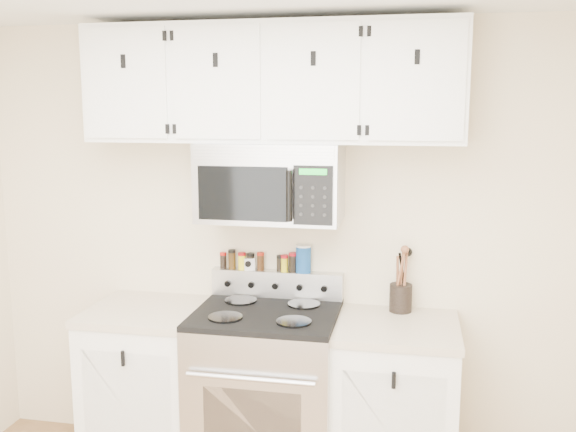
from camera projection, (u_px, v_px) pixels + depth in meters
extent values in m
cube|color=beige|center=(278.00, 244.00, 3.68)|extent=(3.50, 0.01, 2.50)
cube|color=#B7B7BA|center=(266.00, 397.00, 3.50)|extent=(0.76, 0.65, 0.92)
cube|color=black|center=(252.00, 427.00, 3.20)|extent=(0.50, 0.02, 0.40)
cube|color=black|center=(266.00, 314.00, 3.42)|extent=(0.76, 0.65, 0.03)
cube|color=#B7B7BA|center=(277.00, 284.00, 3.68)|extent=(0.76, 0.08, 0.15)
cylinder|color=black|center=(225.00, 317.00, 3.31)|extent=(0.18, 0.18, 0.01)
cylinder|color=black|center=(294.00, 322.00, 3.24)|extent=(0.18, 0.18, 0.01)
cylinder|color=black|center=(241.00, 300.00, 3.60)|extent=(0.18, 0.18, 0.01)
cylinder|color=black|center=(304.00, 304.00, 3.53)|extent=(0.18, 0.18, 0.01)
cube|color=white|center=(150.00, 388.00, 3.66)|extent=(0.62, 0.60, 0.88)
cube|color=#BEAA91|center=(147.00, 311.00, 3.59)|extent=(0.64, 0.62, 0.04)
cube|color=white|center=(394.00, 410.00, 3.40)|extent=(0.62, 0.60, 0.88)
cube|color=#BEAA91|center=(397.00, 327.00, 3.32)|extent=(0.64, 0.62, 0.04)
cube|color=#9E9EA3|center=(271.00, 182.00, 3.44)|extent=(0.76, 0.38, 0.42)
cube|color=#B7B7BA|center=(262.00, 153.00, 3.22)|extent=(0.73, 0.01, 0.08)
cube|color=black|center=(243.00, 194.00, 3.27)|extent=(0.47, 0.01, 0.28)
cube|color=black|center=(313.00, 196.00, 3.20)|extent=(0.20, 0.01, 0.30)
cylinder|color=black|center=(289.00, 196.00, 3.19)|extent=(0.03, 0.03, 0.26)
cube|color=white|center=(272.00, 83.00, 3.38)|extent=(2.00, 0.33, 0.62)
cube|color=white|center=(125.00, 83.00, 3.35)|extent=(0.46, 0.01, 0.57)
cube|color=black|center=(123.00, 61.00, 3.33)|extent=(0.02, 0.01, 0.07)
cube|color=white|center=(216.00, 82.00, 3.26)|extent=(0.46, 0.01, 0.57)
cube|color=black|center=(215.00, 60.00, 3.23)|extent=(0.03, 0.01, 0.07)
cube|color=white|center=(313.00, 82.00, 3.16)|extent=(0.46, 0.01, 0.57)
cube|color=black|center=(313.00, 58.00, 3.14)|extent=(0.03, 0.01, 0.07)
cube|color=white|center=(416.00, 81.00, 3.07)|extent=(0.46, 0.01, 0.57)
cube|color=black|center=(417.00, 57.00, 3.04)|extent=(0.02, 0.01, 0.07)
cylinder|color=black|center=(401.00, 298.00, 3.51)|extent=(0.12, 0.12, 0.15)
cylinder|color=brown|center=(401.00, 277.00, 3.49)|extent=(0.01, 0.01, 0.28)
cylinder|color=brown|center=(405.00, 276.00, 3.47)|extent=(0.01, 0.01, 0.31)
cylinder|color=brown|center=(397.00, 278.00, 3.50)|extent=(0.01, 0.01, 0.26)
cylinder|color=black|center=(403.00, 277.00, 3.50)|extent=(0.01, 0.01, 0.27)
cylinder|color=brown|center=(399.00, 277.00, 3.47)|extent=(0.01, 0.01, 0.30)
cube|color=silver|center=(249.00, 264.00, 3.70)|extent=(0.07, 0.07, 0.07)
cylinder|color=#164B98|center=(303.00, 260.00, 3.63)|extent=(0.09, 0.09, 0.15)
cylinder|color=white|center=(303.00, 246.00, 3.62)|extent=(0.09, 0.09, 0.01)
cylinder|color=black|center=(223.00, 262.00, 3.73)|extent=(0.04, 0.04, 0.08)
cylinder|color=#B2120D|center=(223.00, 254.00, 3.72)|extent=(0.04, 0.04, 0.02)
cylinder|color=#3D280E|center=(232.00, 261.00, 3.71)|extent=(0.04, 0.04, 0.10)
cylinder|color=black|center=(232.00, 251.00, 3.71)|extent=(0.04, 0.04, 0.02)
cylinder|color=yellow|center=(242.00, 262.00, 3.70)|extent=(0.04, 0.04, 0.08)
cylinder|color=#A10C10|center=(242.00, 254.00, 3.70)|extent=(0.04, 0.04, 0.02)
cylinder|color=black|center=(251.00, 263.00, 3.69)|extent=(0.04, 0.04, 0.08)
cylinder|color=black|center=(251.00, 255.00, 3.69)|extent=(0.04, 0.04, 0.02)
cylinder|color=#38200D|center=(261.00, 263.00, 3.68)|extent=(0.04, 0.04, 0.09)
cylinder|color=#A41C0C|center=(261.00, 254.00, 3.67)|extent=(0.04, 0.04, 0.02)
cylinder|color=black|center=(280.00, 265.00, 3.66)|extent=(0.04, 0.04, 0.08)
cylinder|color=black|center=(280.00, 257.00, 3.65)|extent=(0.04, 0.04, 0.02)
cylinder|color=gold|center=(284.00, 265.00, 3.66)|extent=(0.04, 0.04, 0.08)
cylinder|color=#A90D16|center=(284.00, 257.00, 3.65)|extent=(0.04, 0.04, 0.02)
cylinder|color=black|center=(293.00, 264.00, 3.65)|extent=(0.05, 0.05, 0.10)
cylinder|color=#AA0D15|center=(293.00, 254.00, 3.64)|extent=(0.05, 0.05, 0.02)
cylinder|color=#3C240E|center=(305.00, 266.00, 3.63)|extent=(0.04, 0.04, 0.08)
cylinder|color=black|center=(305.00, 258.00, 3.63)|extent=(0.04, 0.04, 0.02)
cylinder|color=yellow|center=(307.00, 266.00, 3.63)|extent=(0.04, 0.04, 0.07)
cylinder|color=black|center=(307.00, 258.00, 3.62)|extent=(0.04, 0.04, 0.02)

